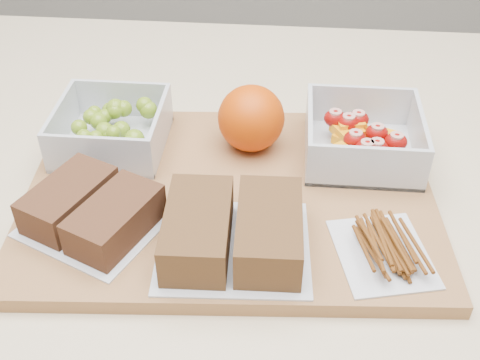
% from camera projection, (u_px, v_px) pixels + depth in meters
% --- Properties ---
extents(cutting_board, '(0.44, 0.33, 0.02)m').
position_uv_depth(cutting_board, '(230.00, 196.00, 0.63)').
color(cutting_board, '#A06F42').
rests_on(cutting_board, counter).
extents(grape_container, '(0.12, 0.12, 0.05)m').
position_uv_depth(grape_container, '(114.00, 128.00, 0.67)').
color(grape_container, silver).
rests_on(grape_container, cutting_board).
extents(fruit_container, '(0.12, 0.12, 0.05)m').
position_uv_depth(fruit_container, '(362.00, 140.00, 0.66)').
color(fruit_container, silver).
rests_on(fruit_container, cutting_board).
extents(orange, '(0.07, 0.07, 0.07)m').
position_uv_depth(orange, '(251.00, 118.00, 0.66)').
color(orange, '#D64605').
rests_on(orange, cutting_board).
extents(sandwich_bag_left, '(0.16, 0.15, 0.04)m').
position_uv_depth(sandwich_bag_left, '(92.00, 210.00, 0.57)').
color(sandwich_bag_left, silver).
rests_on(sandwich_bag_left, cutting_board).
extents(sandwich_bag_center, '(0.15, 0.13, 0.04)m').
position_uv_depth(sandwich_bag_center, '(233.00, 231.00, 0.55)').
color(sandwich_bag_center, silver).
rests_on(sandwich_bag_center, cutting_board).
extents(pretzel_bag, '(0.10, 0.11, 0.02)m').
position_uv_depth(pretzel_bag, '(384.00, 246.00, 0.55)').
color(pretzel_bag, silver).
rests_on(pretzel_bag, cutting_board).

